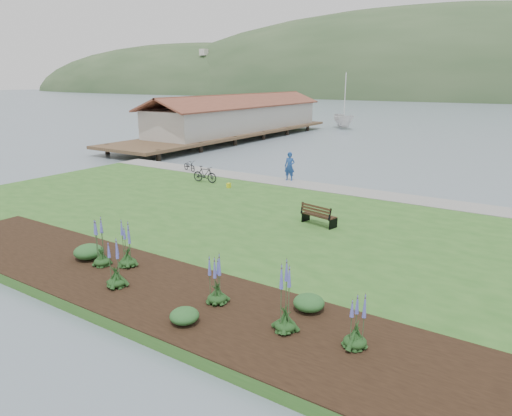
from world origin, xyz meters
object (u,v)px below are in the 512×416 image
at_px(person, 290,164).
at_px(bicycle_a, 189,166).
at_px(sailboat, 343,128).
at_px(park_bench, 318,215).

bearing_deg(person, bicycle_a, 178.21).
xyz_separation_m(bicycle_a, sailboat, (-3.78, 39.31, -0.82)).
bearing_deg(person, sailboat, 97.33).
distance_m(park_bench, person, 10.03).
bearing_deg(park_bench, bicycle_a, 166.42).
relative_size(park_bench, sailboat, 0.07).
bearing_deg(bicycle_a, person, -61.69).
xyz_separation_m(person, bicycle_a, (-8.09, -1.16, -0.75)).
xyz_separation_m(park_bench, person, (-6.01, 8.01, 0.64)).
relative_size(park_bench, bicycle_a, 1.14).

